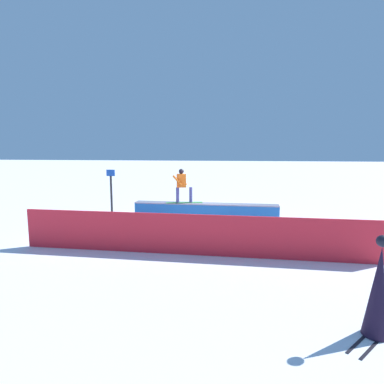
{
  "coord_description": "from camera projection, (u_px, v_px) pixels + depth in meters",
  "views": [
    {
      "loc": [
        -1.09,
        13.74,
        3.16
      ],
      "look_at": [
        0.47,
        0.98,
        1.36
      ],
      "focal_mm": 30.13,
      "sensor_mm": 36.0,
      "label": 1
    }
  ],
  "objects": [
    {
      "name": "grind_box",
      "position": [
        205.0,
        212.0,
        14.03
      ],
      "size": [
        6.26,
        0.77,
        0.74
      ],
      "color": "blue",
      "rests_on": "ground_plane"
    },
    {
      "name": "background_skier_left",
      "position": [
        379.0,
        291.0,
        5.35
      ],
      "size": [
        1.34,
        1.46,
        1.75
      ],
      "color": "black",
      "rests_on": "ground_plane"
    },
    {
      "name": "trail_marker",
      "position": [
        111.0,
        190.0,
        15.21
      ],
      "size": [
        0.4,
        0.1,
        2.11
      ],
      "color": "#262628",
      "rests_on": "ground_plane"
    },
    {
      "name": "safety_fence",
      "position": [
        193.0,
        235.0,
        9.43
      ],
      "size": [
        10.57,
        0.4,
        1.22
      ],
      "primitive_type": "cube",
      "rotation": [
        0.0,
        0.0,
        -0.03
      ],
      "color": "red",
      "rests_on": "ground_plane"
    },
    {
      "name": "ground_plane",
      "position": [
        205.0,
        220.0,
        14.07
      ],
      "size": [
        120.0,
        120.0,
        0.0
      ],
      "primitive_type": "plane",
      "color": "white"
    },
    {
      "name": "snowboarder",
      "position": [
        182.0,
        184.0,
        13.99
      ],
      "size": [
        1.61,
        0.61,
        1.49
      ],
      "color": "#398F45",
      "rests_on": "grind_box"
    }
  ]
}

